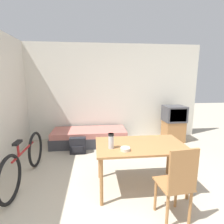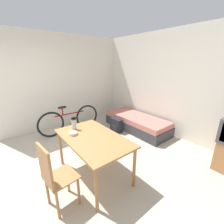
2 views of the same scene
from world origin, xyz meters
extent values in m
cube|color=silver|center=(0.00, 3.34, 1.35)|extent=(5.41, 0.06, 2.70)
cube|color=#333338|center=(-0.51, 2.83, 0.13)|extent=(1.99, 0.80, 0.27)
cube|color=#B76B60|center=(-0.51, 2.83, 0.34)|extent=(1.93, 0.78, 0.14)
cube|color=#9E6B3D|center=(1.84, 2.84, 0.29)|extent=(0.53, 0.47, 0.57)
cube|color=#424247|center=(1.84, 2.84, 0.79)|extent=(0.56, 0.50, 0.43)
cube|color=black|center=(1.84, 2.60, 0.79)|extent=(0.46, 0.01, 0.34)
cube|color=#9E6B3D|center=(0.34, 0.82, 0.73)|extent=(1.38, 0.82, 0.03)
cylinder|color=#9E6B3D|center=(-0.29, 0.47, 0.36)|extent=(0.05, 0.05, 0.71)
cylinder|color=#9E6B3D|center=(0.96, 0.47, 0.36)|extent=(0.05, 0.05, 0.71)
cylinder|color=#9E6B3D|center=(-0.29, 1.17, 0.36)|extent=(0.05, 0.05, 0.71)
cylinder|color=#9E6B3D|center=(0.96, 1.17, 0.36)|extent=(0.05, 0.05, 0.71)
cube|color=#9E6B3D|center=(0.58, 0.17, 0.46)|extent=(0.42, 0.42, 0.02)
cube|color=#9E6B3D|center=(0.60, -0.01, 0.73)|extent=(0.35, 0.07, 0.52)
cylinder|color=#9E6B3D|center=(0.72, 0.34, 0.23)|extent=(0.04, 0.04, 0.45)
cylinder|color=#9E6B3D|center=(0.42, 0.31, 0.23)|extent=(0.04, 0.04, 0.45)
cylinder|color=#9E6B3D|center=(0.75, 0.04, 0.23)|extent=(0.04, 0.04, 0.45)
cylinder|color=#9E6B3D|center=(0.45, 0.00, 0.23)|extent=(0.04, 0.04, 0.45)
torus|color=black|center=(-1.56, 1.76, 0.35)|extent=(0.07, 0.70, 0.70)
torus|color=black|center=(-1.58, 0.69, 0.35)|extent=(0.07, 0.70, 0.70)
cylinder|color=maroon|center=(-1.57, 1.23, 0.54)|extent=(0.06, 0.83, 0.04)
cylinder|color=maroon|center=(-1.58, 1.03, 0.64)|extent=(0.04, 0.04, 0.20)
cube|color=black|center=(-1.58, 1.03, 0.76)|extent=(0.08, 0.20, 0.04)
cylinder|color=#B7B7BC|center=(-0.14, 0.72, 0.85)|extent=(0.08, 0.08, 0.22)
cylinder|color=black|center=(-0.14, 0.72, 0.95)|extent=(0.08, 0.08, 0.03)
cylinder|color=beige|center=(0.06, 0.61, 0.76)|extent=(0.14, 0.14, 0.05)
cube|color=black|center=(-0.77, 2.27, 0.19)|extent=(0.37, 0.16, 0.39)
cube|color=black|center=(-0.77, 2.17, 0.13)|extent=(0.26, 0.03, 0.13)
camera|label=1|loc=(-0.38, -1.69, 1.75)|focal=28.00mm
camera|label=2|loc=(2.27, -0.30, 1.92)|focal=24.00mm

